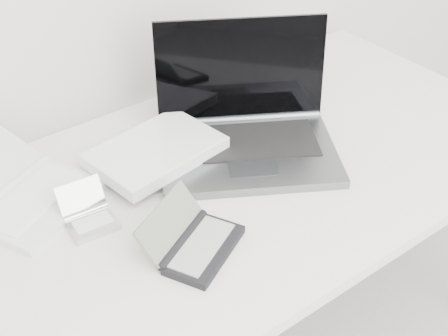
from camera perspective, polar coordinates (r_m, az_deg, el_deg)
desk at (r=1.47m, az=-0.01°, el=-2.16°), size 1.60×0.80×0.73m
laptop_large at (r=1.49m, az=-0.47°, el=2.95°), size 0.62×0.49×0.28m
netbook_open_white at (r=1.42m, az=-18.04°, el=-2.23°), size 0.38×0.41×0.08m
pda_silver at (r=1.33m, az=-12.23°, el=-4.36°), size 0.11×0.12×0.07m
palmtop_charcoal at (r=1.24m, az=-2.70°, el=-6.83°), size 0.23×0.22×0.09m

